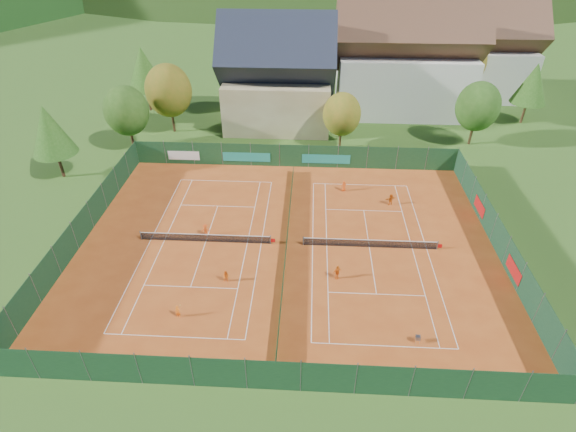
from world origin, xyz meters
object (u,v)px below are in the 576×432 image
Objects in this scene: player_right_far_a at (344,186)px; player_right_far_b at (391,199)px; player_left_far at (206,230)px; player_left_near at (178,312)px; hotel_block_b at (481,56)px; ball_hopper at (418,338)px; hotel_block_a at (405,64)px; chalet at (278,79)px; player_left_mid at (226,277)px; player_right_near at (337,272)px.

player_right_far_a is 0.94× the size of player_right_far_b.
player_left_near is at bearing 79.12° from player_left_far.
hotel_block_b is 14.33× the size of player_left_near.
ball_hopper is 22.45m from player_left_far.
player_left_far is at bearing 146.25° from ball_hopper.
player_left_near is (-18.63, 1.56, 0.05)m from ball_hopper.
player_right_far_b is at bearing -100.06° from hotel_block_a.
chalet is 30.01m from player_left_far.
ball_hopper is 18.70m from player_left_near.
player_left_far is (-24.18, -34.95, -6.72)m from hotel_block_a.
hotel_block_b is 13.49× the size of player_right_far_a.
chalet reaches higher than player_left_mid.
chalet reaches higher than hotel_block_b.
hotel_block_b is 12.71× the size of player_right_far_b.
hotel_block_a is 52.27m from player_left_near.
player_left_near is at bearing -97.35° from chalet.
player_right_far_b is at bearing 31.92° from player_right_near.
player_right_far_b is at bearing 139.94° from player_right_far_a.
hotel_block_b is at bearing -140.70° from player_right_far_b.
player_right_near is (12.86, -5.66, 0.07)m from player_left_far.
hotel_block_b is at bearing 29.74° from hotel_block_a.
hotel_block_b is (33.00, 14.00, -0.01)m from chalet.
chalet is 43.98m from ball_hopper.
player_left_mid is (-21.00, -41.59, -6.77)m from hotel_block_a.
hotel_block_b is 13.11× the size of player_left_far.
hotel_block_b is 21.60× the size of ball_hopper.
chalet reaches higher than player_right_far_a.
player_right_near is (-25.32, -48.61, -5.89)m from hotel_block_b.
player_right_far_a is (-4.49, 21.86, 0.09)m from ball_hopper.
hotel_block_b is at bearing 62.34° from player_left_mid.
player_right_near is at bearing -117.51° from hotel_block_b.
player_left_mid is (-15.49, 5.84, 0.06)m from ball_hopper.
hotel_block_a reaches higher than player_left_far.
hotel_block_b reaches higher than player_right_near.
player_left_far is (-5.18, -28.95, -5.97)m from chalet.
player_right_near reaches higher than player_right_far_b.
player_right_near is at bearing 130.47° from ball_hopper.
player_right_far_a is 5.67m from player_right_far_b.
ball_hopper is at bearing -0.25° from player_left_near.
chalet is at bearing -111.20° from player_left_far.
chalet is 13.20× the size of player_left_mid.
player_right_far_b is (15.99, 13.34, 0.07)m from player_left_mid.
player_right_near is at bearing -77.49° from chalet.
player_left_far is at bearing 21.71° from player_right_far_a.
hotel_block_a is 17.91× the size of player_left_near.
chalet is 22.35m from player_right_far_a.
ball_hopper is 0.59× the size of player_right_far_b.
hotel_block_a is at bearing 66.78° from player_left_near.
player_right_far_b is at bearing 47.40° from player_left_mid.
player_right_far_a is at bearing -125.57° from hotel_block_b.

